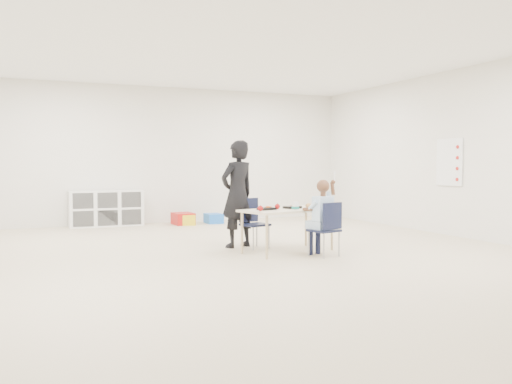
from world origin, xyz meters
name	(u,v)px	position (x,y,z in m)	size (l,w,h in m)	color
room	(245,150)	(0.00, 0.00, 1.40)	(9.00, 9.02, 2.80)	beige
table	(288,230)	(0.68, 0.11, 0.30)	(1.43, 0.97, 0.60)	#F3E3C3
chair_near	(324,229)	(0.97, -0.38, 0.36)	(0.35, 0.33, 0.72)	black
chair_far	(255,223)	(0.40, 0.60, 0.36)	(0.35, 0.33, 0.72)	black
child	(324,213)	(0.97, -0.38, 0.57)	(0.48, 0.48, 1.13)	#B6D9F7
lunch_tray_near	(292,207)	(0.78, 0.17, 0.61)	(0.22, 0.16, 0.03)	black
lunch_tray_far	(267,209)	(0.35, 0.08, 0.61)	(0.22, 0.16, 0.03)	black
milk_carton	(295,206)	(0.72, -0.03, 0.65)	(0.07, 0.07, 0.10)	white
bread_roll	(309,206)	(1.01, 0.11, 0.63)	(0.09, 0.09, 0.07)	tan
apple_near	(277,206)	(0.53, 0.13, 0.63)	(0.07, 0.07, 0.07)	#A00E0F
apple_far	(260,208)	(0.19, -0.06, 0.63)	(0.07, 0.07, 0.07)	#A00E0F
cubby_shelf	(106,208)	(-1.20, 4.28, 0.35)	(1.40, 0.40, 0.70)	white
rules_poster	(449,162)	(3.98, 0.60, 1.25)	(0.02, 0.60, 0.80)	white
adult	(237,194)	(0.20, 0.79, 0.78)	(0.57, 0.37, 1.56)	black
bin_red	(183,219)	(0.26, 3.98, 0.12)	(0.37, 0.48, 0.23)	#B51512
bin_yellow	(187,219)	(0.32, 3.92, 0.10)	(0.33, 0.42, 0.21)	yellow
bin_blue	(214,218)	(0.90, 3.97, 0.10)	(0.31, 0.40, 0.20)	blue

